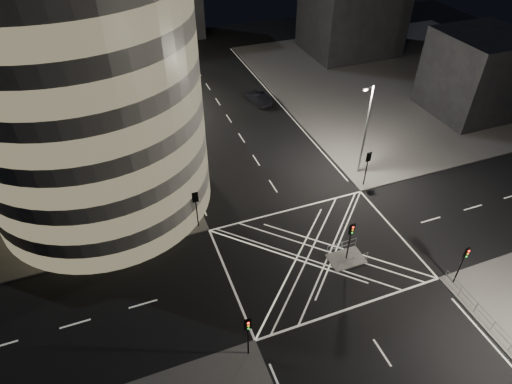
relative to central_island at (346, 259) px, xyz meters
name	(u,v)px	position (x,y,z in m)	size (l,w,h in m)	color
ground	(317,253)	(-2.00, 1.50, -0.07)	(120.00, 120.00, 0.00)	black
sidewalk_far_right	(408,78)	(27.00, 28.50, 0.00)	(42.00, 42.00, 0.15)	#575452
central_island	(346,259)	(0.00, 0.00, 0.00)	(3.00, 2.00, 0.15)	slate
office_tower_curved	(17,66)	(-22.74, 20.24, 12.58)	(30.00, 29.00, 27.20)	gray
office_block_rear	(20,10)	(-24.00, 43.50, 11.07)	(24.00, 16.00, 22.00)	gray
building_right_far	(353,4)	(24.00, 41.50, 7.58)	(14.00, 12.00, 15.00)	black
building_right_near	(477,74)	(28.00, 17.50, 5.08)	(10.00, 10.00, 10.00)	black
tree_a	(170,182)	(-12.50, 10.50, 4.04)	(4.25, 4.25, 6.42)	black
tree_b	(156,139)	(-12.50, 16.50, 5.10)	(4.98, 4.98, 7.89)	black
tree_c	(147,116)	(-12.50, 22.50, 4.52)	(3.59, 3.59, 6.53)	black
tree_d	(136,82)	(-12.50, 28.50, 5.78)	(5.45, 5.45, 8.85)	black
tree_e	(132,74)	(-12.50, 34.50, 4.27)	(4.57, 4.57, 6.83)	black
traffic_signal_fl	(196,203)	(-10.80, 8.30, 2.84)	(0.55, 0.22, 4.00)	black
traffic_signal_nl	(248,330)	(-10.80, -5.30, 2.84)	(0.55, 0.22, 4.00)	black
traffic_signal_fr	(368,163)	(6.80, 8.30, 2.84)	(0.55, 0.22, 4.00)	black
traffic_signal_nr	(464,259)	(6.80, -5.30, 2.84)	(0.55, 0.22, 4.00)	black
traffic_signal_island	(351,235)	(0.00, 0.00, 2.84)	(0.55, 0.22, 4.00)	black
street_lamp_left_near	(173,149)	(-11.44, 13.50, 5.47)	(1.25, 0.25, 10.00)	slate
street_lamp_left_far	(142,74)	(-11.44, 31.50, 5.47)	(1.25, 0.25, 10.00)	slate
street_lamp_right_far	(366,128)	(7.44, 10.50, 5.47)	(1.25, 0.25, 10.00)	slate
railing_near_right	(502,335)	(6.30, -10.65, 0.62)	(0.06, 11.70, 1.10)	slate
railing_island_south	(352,261)	(0.00, -0.90, 0.62)	(2.80, 0.06, 1.10)	slate
railing_island_north	(342,246)	(0.00, 0.90, 0.62)	(2.80, 0.06, 1.10)	slate
sedan	(258,98)	(3.05, 29.10, 0.69)	(1.62, 4.64, 1.53)	black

